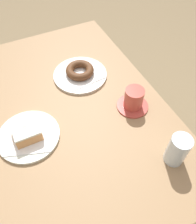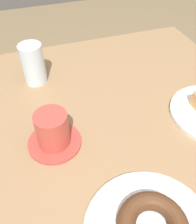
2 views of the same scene
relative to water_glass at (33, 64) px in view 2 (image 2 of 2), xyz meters
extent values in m
cube|color=#997650|center=(0.36, 0.23, -0.09)|extent=(1.10, 0.72, 0.06)
cylinder|color=#91854E|center=(-0.11, -0.06, -0.47)|extent=(0.05, 0.05, 0.72)
cylinder|color=#91854E|center=(-0.11, 0.53, -0.47)|extent=(0.05, 0.05, 0.72)
cylinder|color=silver|center=(0.00, 0.00, 0.00)|extent=(0.07, 0.07, 0.12)
cylinder|color=#BD433A|center=(0.26, 0.00, -0.06)|extent=(0.13, 0.13, 0.01)
cylinder|color=#C4483C|center=(0.26, 0.00, -0.01)|extent=(0.07, 0.07, 0.08)
cylinder|color=black|center=(0.26, 0.00, 0.03)|extent=(0.07, 0.07, 0.00)
camera|label=1|loc=(-0.21, 0.39, 0.65)|focal=36.97mm
camera|label=2|loc=(0.64, -0.02, 0.40)|focal=39.82mm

